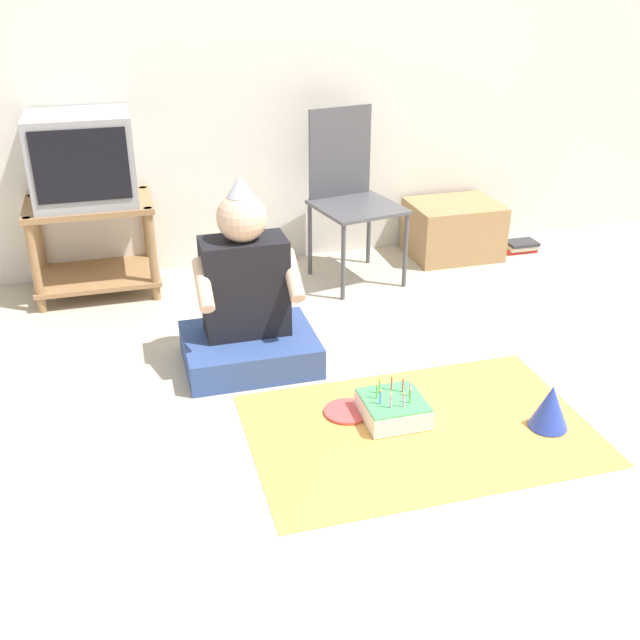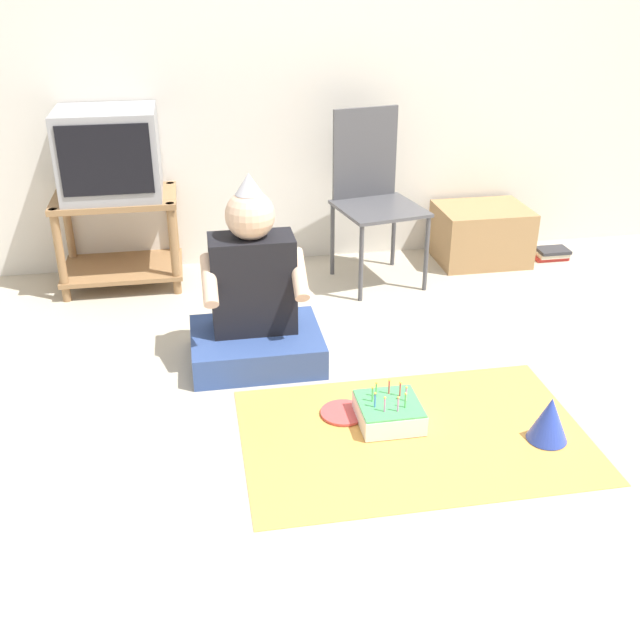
{
  "view_description": "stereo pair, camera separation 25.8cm",
  "coord_description": "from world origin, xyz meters",
  "px_view_note": "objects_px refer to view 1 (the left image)",
  "views": [
    {
      "loc": [
        -1.05,
        -2.18,
        1.66
      ],
      "look_at": [
        -0.34,
        0.39,
        0.35
      ],
      "focal_mm": 42.0,
      "sensor_mm": 36.0,
      "label": 1
    },
    {
      "loc": [
        -0.8,
        -2.24,
        1.66
      ],
      "look_at": [
        -0.34,
        0.39,
        0.35
      ],
      "focal_mm": 42.0,
      "sensor_mm": 36.0,
      "label": 2
    }
  ],
  "objects_px": {
    "book_pile": "(521,246)",
    "paper_plate": "(347,411)",
    "folding_chair": "(349,187)",
    "party_hat_blue": "(550,406)",
    "tv": "(82,158)",
    "person_seated": "(247,306)",
    "birthday_cake": "(393,408)",
    "cardboard_box_stack": "(453,229)"
  },
  "relations": [
    {
      "from": "tv",
      "to": "birthday_cake",
      "type": "bearing_deg",
      "value": -55.66
    },
    {
      "from": "cardboard_box_stack",
      "to": "book_pile",
      "type": "bearing_deg",
      "value": -7.97
    },
    {
      "from": "book_pile",
      "to": "person_seated",
      "type": "relative_size",
      "value": 0.24
    },
    {
      "from": "tv",
      "to": "party_hat_blue",
      "type": "relative_size",
      "value": 2.82
    },
    {
      "from": "cardboard_box_stack",
      "to": "birthday_cake",
      "type": "relative_size",
      "value": 2.15
    },
    {
      "from": "person_seated",
      "to": "party_hat_blue",
      "type": "xyz_separation_m",
      "value": [
        1.02,
        -0.84,
        -0.18
      ]
    },
    {
      "from": "birthday_cake",
      "to": "party_hat_blue",
      "type": "bearing_deg",
      "value": -21.07
    },
    {
      "from": "tv",
      "to": "party_hat_blue",
      "type": "height_order",
      "value": "tv"
    },
    {
      "from": "tv",
      "to": "book_pile",
      "type": "bearing_deg",
      "value": -1.74
    },
    {
      "from": "book_pile",
      "to": "paper_plate",
      "type": "xyz_separation_m",
      "value": [
        -1.58,
        -1.44,
        -0.02
      ]
    },
    {
      "from": "folding_chair",
      "to": "party_hat_blue",
      "type": "distance_m",
      "value": 1.76
    },
    {
      "from": "folding_chair",
      "to": "cardboard_box_stack",
      "type": "height_order",
      "value": "folding_chair"
    },
    {
      "from": "person_seated",
      "to": "paper_plate",
      "type": "bearing_deg",
      "value": -60.98
    },
    {
      "from": "party_hat_blue",
      "to": "paper_plate",
      "type": "xyz_separation_m",
      "value": [
        -0.72,
        0.3,
        -0.08
      ]
    },
    {
      "from": "book_pile",
      "to": "party_hat_blue",
      "type": "height_order",
      "value": "party_hat_blue"
    },
    {
      "from": "book_pile",
      "to": "birthday_cake",
      "type": "bearing_deg",
      "value": -132.8
    },
    {
      "from": "folding_chair",
      "to": "book_pile",
      "type": "xyz_separation_m",
      "value": [
        1.14,
        0.06,
        -0.48
      ]
    },
    {
      "from": "tv",
      "to": "birthday_cake",
      "type": "height_order",
      "value": "tv"
    },
    {
      "from": "book_pile",
      "to": "person_seated",
      "type": "xyz_separation_m",
      "value": [
        -1.87,
        -0.91,
        0.24
      ]
    },
    {
      "from": "birthday_cake",
      "to": "folding_chair",
      "type": "bearing_deg",
      "value": 79.29
    },
    {
      "from": "person_seated",
      "to": "birthday_cake",
      "type": "distance_m",
      "value": 0.8
    },
    {
      "from": "cardboard_box_stack",
      "to": "paper_plate",
      "type": "relative_size",
      "value": 2.82
    },
    {
      "from": "cardboard_box_stack",
      "to": "book_pile",
      "type": "height_order",
      "value": "cardboard_box_stack"
    },
    {
      "from": "person_seated",
      "to": "birthday_cake",
      "type": "height_order",
      "value": "person_seated"
    },
    {
      "from": "person_seated",
      "to": "birthday_cake",
      "type": "bearing_deg",
      "value": -53.5
    },
    {
      "from": "party_hat_blue",
      "to": "book_pile",
      "type": "bearing_deg",
      "value": 63.91
    },
    {
      "from": "paper_plate",
      "to": "folding_chair",
      "type": "bearing_deg",
      "value": 72.33
    },
    {
      "from": "tv",
      "to": "cardboard_box_stack",
      "type": "xyz_separation_m",
      "value": [
        2.07,
        -0.02,
        -0.57
      ]
    },
    {
      "from": "folding_chair",
      "to": "person_seated",
      "type": "relative_size",
      "value": 1.09
    },
    {
      "from": "cardboard_box_stack",
      "to": "person_seated",
      "type": "height_order",
      "value": "person_seated"
    },
    {
      "from": "book_pile",
      "to": "birthday_cake",
      "type": "distance_m",
      "value": 2.08
    },
    {
      "from": "paper_plate",
      "to": "book_pile",
      "type": "bearing_deg",
      "value": 42.42
    },
    {
      "from": "tv",
      "to": "book_pile",
      "type": "xyz_separation_m",
      "value": [
        2.51,
        -0.08,
        -0.7
      ]
    },
    {
      "from": "tv",
      "to": "party_hat_blue",
      "type": "bearing_deg",
      "value": -47.69
    },
    {
      "from": "book_pile",
      "to": "birthday_cake",
      "type": "relative_size",
      "value": 0.84
    },
    {
      "from": "party_hat_blue",
      "to": "birthday_cake",
      "type": "bearing_deg",
      "value": 158.93
    },
    {
      "from": "party_hat_blue",
      "to": "folding_chair",
      "type": "bearing_deg",
      "value": 99.54
    },
    {
      "from": "cardboard_box_stack",
      "to": "paper_plate",
      "type": "distance_m",
      "value": 1.89
    },
    {
      "from": "tv",
      "to": "folding_chair",
      "type": "relative_size",
      "value": 0.55
    },
    {
      "from": "folding_chair",
      "to": "person_seated",
      "type": "bearing_deg",
      "value": -130.89
    },
    {
      "from": "tv",
      "to": "book_pile",
      "type": "relative_size",
      "value": 2.49
    },
    {
      "from": "tv",
      "to": "party_hat_blue",
      "type": "distance_m",
      "value": 2.54
    }
  ]
}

